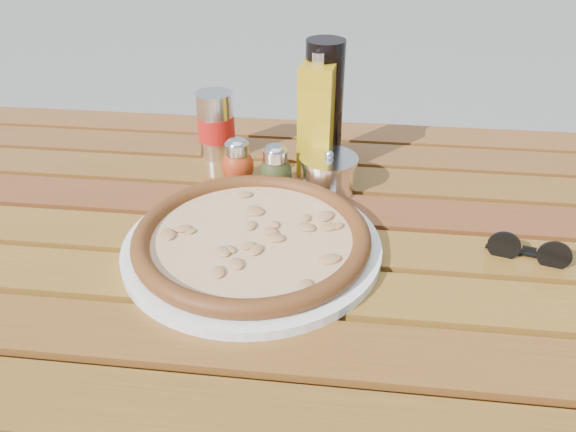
# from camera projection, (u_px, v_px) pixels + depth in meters

# --- Properties ---
(table) EXTENTS (1.40, 0.90, 0.75)m
(table) POSITION_uv_depth(u_px,v_px,m) (286.00, 282.00, 0.85)
(table) COLOR #3A220D
(table) RESTS_ON ground
(plate) EXTENTS (0.40, 0.40, 0.01)m
(plate) POSITION_uv_depth(u_px,v_px,m) (252.00, 246.00, 0.79)
(plate) COLOR white
(plate) RESTS_ON table
(pizza) EXTENTS (0.39, 0.39, 0.03)m
(pizza) POSITION_uv_depth(u_px,v_px,m) (252.00, 237.00, 0.78)
(pizza) COLOR #FFE4B6
(pizza) RESTS_ON plate
(pepper_shaker) EXTENTS (0.06, 0.06, 0.08)m
(pepper_shaker) POSITION_uv_depth(u_px,v_px,m) (238.00, 162.00, 0.94)
(pepper_shaker) COLOR #B83915
(pepper_shaker) RESTS_ON table
(oregano_shaker) EXTENTS (0.06, 0.06, 0.08)m
(oregano_shaker) POSITION_uv_depth(u_px,v_px,m) (275.00, 169.00, 0.92)
(oregano_shaker) COLOR #353C18
(oregano_shaker) RESTS_ON table
(dark_bottle) EXTENTS (0.08, 0.08, 0.22)m
(dark_bottle) POSITION_uv_depth(u_px,v_px,m) (324.00, 105.00, 0.96)
(dark_bottle) COLOR black
(dark_bottle) RESTS_ON table
(soda_can) EXTENTS (0.08, 0.08, 0.12)m
(soda_can) POSITION_uv_depth(u_px,v_px,m) (216.00, 125.00, 1.02)
(soda_can) COLOR silver
(soda_can) RESTS_ON table
(olive_oil_cruet) EXTENTS (0.06, 0.06, 0.21)m
(olive_oil_cruet) POSITION_uv_depth(u_px,v_px,m) (317.00, 120.00, 0.94)
(olive_oil_cruet) COLOR #C09214
(olive_oil_cruet) RESTS_ON table
(parmesan_tin) EXTENTS (0.11, 0.11, 0.07)m
(parmesan_tin) POSITION_uv_depth(u_px,v_px,m) (328.00, 173.00, 0.92)
(parmesan_tin) COLOR white
(parmesan_tin) RESTS_ON table
(sunglasses) EXTENTS (0.11, 0.04, 0.04)m
(sunglasses) POSITION_uv_depth(u_px,v_px,m) (528.00, 251.00, 0.76)
(sunglasses) COLOR black
(sunglasses) RESTS_ON table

